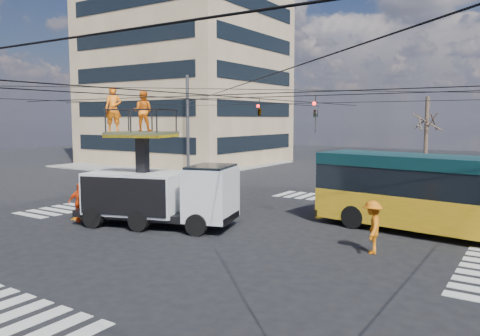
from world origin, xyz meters
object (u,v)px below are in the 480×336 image
worker_ground (80,202)px  flagger (372,227)px  utility_truck (159,181)px  traffic_cone (76,213)px  city_bus (468,196)px

worker_ground → flagger: flagger is taller
utility_truck → flagger: size_ratio=3.93×
traffic_cone → worker_ground: (0.55, -0.22, 0.57)m
city_bus → traffic_cone: (-15.84, -5.92, -1.40)m
traffic_cone → worker_ground: 0.83m
flagger → worker_ground: bearing=-96.8°
flagger → city_bus: bearing=130.5°
traffic_cone → utility_truck: bearing=15.0°
traffic_cone → flagger: bearing=8.6°
city_bus → worker_ground: (-15.29, -6.14, -0.83)m
worker_ground → traffic_cone: bearing=86.9°
worker_ground → utility_truck: bearing=-51.3°
worker_ground → flagger: (12.79, 2.25, 0.04)m
flagger → utility_truck: bearing=-101.2°
flagger → traffic_cone: bearing=-98.2°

